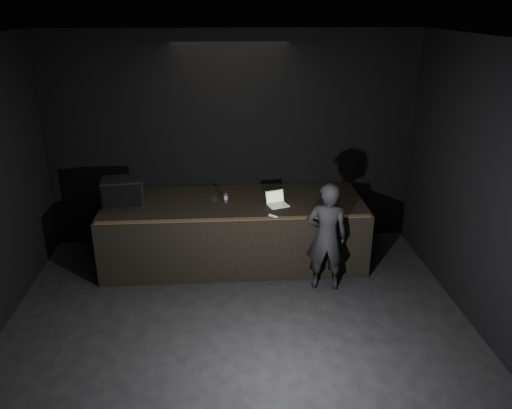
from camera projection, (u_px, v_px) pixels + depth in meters
The scene contains 11 objects.
ground at pixel (242, 374), 5.56m from camera, with size 7.00×7.00×0.00m, color black.
room_walls at pixel (239, 207), 4.80m from camera, with size 6.10×7.10×3.52m.
stage_riser at pixel (234, 230), 7.90m from camera, with size 4.00×1.50×1.00m, color black.
riser_lip at pixel (235, 219), 7.05m from camera, with size 3.92×0.10×0.01m, color brown.
stage_monitor at pixel (123, 192), 7.52m from camera, with size 0.65×0.50×0.40m.
cable at pixel (215, 193), 8.01m from camera, with size 0.02×0.02×0.84m, color black.
laptop at pixel (277, 202), 7.55m from camera, with size 0.36×0.34×0.20m.
beer_can at pixel (226, 198), 7.64m from camera, with size 0.06×0.06×0.15m.
plastic_cup at pixel (215, 200), 7.62m from camera, with size 0.08×0.08×0.10m, color white.
wii_remote at pixel (273, 216), 7.13m from camera, with size 0.03×0.14×0.03m, color white.
person at pixel (327, 237), 6.98m from camera, with size 0.59×0.38×1.61m, color black.
Camera 1 is at (-0.14, -4.44, 3.85)m, focal length 35.00 mm.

